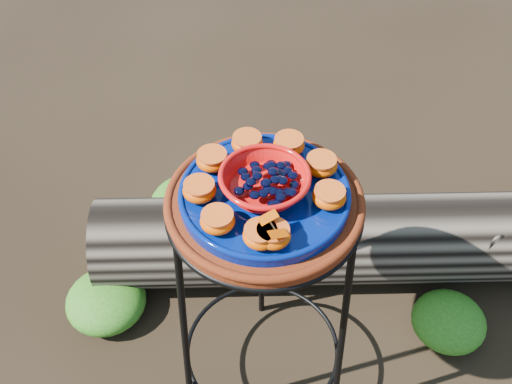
{
  "coord_description": "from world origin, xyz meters",
  "views": [
    {
      "loc": [
        -0.02,
        -0.86,
        1.67
      ],
      "look_at": [
        -0.02,
        0.0,
        0.75
      ],
      "focal_mm": 45.0,
      "sensor_mm": 36.0,
      "label": 1
    }
  ],
  "objects_px": {
    "terracotta_saucer": "(264,205)",
    "red_bowl": "(265,183)",
    "cobalt_plate": "(265,196)",
    "driftwood_log": "(340,239)",
    "plant_stand": "(263,306)"
  },
  "relations": [
    {
      "from": "plant_stand",
      "to": "terracotta_saucer",
      "type": "xyz_separation_m",
      "value": [
        0.0,
        0.0,
        0.37
      ]
    },
    {
      "from": "terracotta_saucer",
      "to": "red_bowl",
      "type": "relative_size",
      "value": 2.33
    },
    {
      "from": "cobalt_plate",
      "to": "driftwood_log",
      "type": "bearing_deg",
      "value": 57.66
    },
    {
      "from": "terracotta_saucer",
      "to": "cobalt_plate",
      "type": "height_order",
      "value": "cobalt_plate"
    },
    {
      "from": "plant_stand",
      "to": "terracotta_saucer",
      "type": "relative_size",
      "value": 1.78
    },
    {
      "from": "red_bowl",
      "to": "driftwood_log",
      "type": "bearing_deg",
      "value": 57.66
    },
    {
      "from": "plant_stand",
      "to": "cobalt_plate",
      "type": "relative_size",
      "value": 2.07
    },
    {
      "from": "cobalt_plate",
      "to": "driftwood_log",
      "type": "distance_m",
      "value": 0.75
    },
    {
      "from": "cobalt_plate",
      "to": "red_bowl",
      "type": "height_order",
      "value": "red_bowl"
    },
    {
      "from": "cobalt_plate",
      "to": "driftwood_log",
      "type": "height_order",
      "value": "cobalt_plate"
    },
    {
      "from": "plant_stand",
      "to": "cobalt_plate",
      "type": "height_order",
      "value": "cobalt_plate"
    },
    {
      "from": "terracotta_saucer",
      "to": "red_bowl",
      "type": "bearing_deg",
      "value": 0.0
    },
    {
      "from": "terracotta_saucer",
      "to": "cobalt_plate",
      "type": "xyz_separation_m",
      "value": [
        0.0,
        0.0,
        0.03
      ]
    },
    {
      "from": "plant_stand",
      "to": "cobalt_plate",
      "type": "bearing_deg",
      "value": 0.0
    },
    {
      "from": "cobalt_plate",
      "to": "red_bowl",
      "type": "distance_m",
      "value": 0.03
    }
  ]
}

